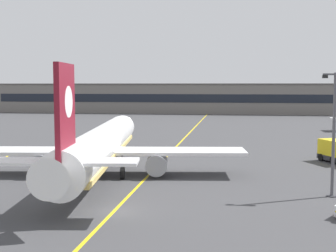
{
  "coord_description": "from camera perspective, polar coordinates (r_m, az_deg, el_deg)",
  "views": [
    {
      "loc": [
        9.02,
        -34.49,
        10.06
      ],
      "look_at": [
        2.55,
        11.26,
        5.85
      ],
      "focal_mm": 48.71,
      "sensor_mm": 36.0,
      "label": 1
    }
  ],
  "objects": [
    {
      "name": "ground_plane",
      "position": [
        37.05,
        -6.47,
        -10.59
      ],
      "size": [
        400.0,
        400.0,
        0.0
      ],
      "primitive_type": "plane",
      "color": "#3D3D3F"
    },
    {
      "name": "taxiway_centreline",
      "position": [
        65.89,
        0.08,
        -3.58
      ],
      "size": [
        1.65,
        180.0,
        0.01
      ],
      "primitive_type": "cube",
      "rotation": [
        0.0,
        0.0,
        -0.01
      ],
      "color": "yellow",
      "rests_on": "ground"
    },
    {
      "name": "airliner_foreground",
      "position": [
        50.68,
        -8.43,
        -2.44
      ],
      "size": [
        32.35,
        41.48,
        11.65
      ],
      "color": "white",
      "rests_on": "ground"
    },
    {
      "name": "apron_lamp_post",
      "position": [
        43.13,
        20.04,
        -0.72
      ],
      "size": [
        2.24,
        0.9,
        11.12
      ],
      "color": "#515156",
      "rests_on": "ground"
    },
    {
      "name": "safety_cone_by_nose_gear",
      "position": [
        67.0,
        -4.2,
        -3.22
      ],
      "size": [
        0.44,
        0.44,
        0.55
      ],
      "color": "orange",
      "rests_on": "ground"
    },
    {
      "name": "terminal_building",
      "position": [
        159.97,
        5.54,
        3.45
      ],
      "size": [
        157.55,
        12.4,
        10.44
      ],
      "color": "slate",
      "rests_on": "ground"
    }
  ]
}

